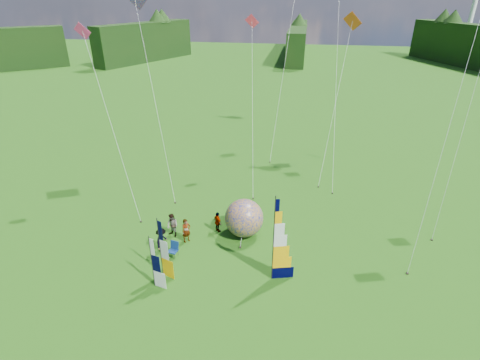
% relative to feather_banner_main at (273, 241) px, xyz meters
% --- Properties ---
extents(ground, '(220.00, 220.00, 0.00)m').
position_rel_feather_banner_main_xyz_m(ground, '(-1.22, -2.18, -2.73)').
color(ground, '#225B0E').
rests_on(ground, ground).
extents(treeline_ring, '(210.00, 210.00, 8.00)m').
position_rel_feather_banner_main_xyz_m(treeline_ring, '(-1.22, -2.18, 1.27)').
color(treeline_ring, '#1B330E').
rests_on(treeline_ring, ground).
extents(feather_banner_main, '(1.44, 0.49, 5.47)m').
position_rel_feather_banner_main_xyz_m(feather_banner_main, '(0.00, 0.00, 0.00)').
color(feather_banner_main, black).
rests_on(feather_banner_main, ground).
extents(side_banner_left, '(1.04, 0.47, 3.89)m').
position_rel_feather_banner_main_xyz_m(side_banner_left, '(-6.49, -0.72, -0.79)').
color(side_banner_left, '#FFAE03').
rests_on(side_banner_left, ground).
extents(side_banner_far, '(0.99, 0.34, 3.36)m').
position_rel_feather_banner_main_xyz_m(side_banner_far, '(-6.65, -1.69, -1.05)').
color(side_banner_far, white).
rests_on(side_banner_far, ground).
extents(bol_inflatable, '(3.30, 3.30, 2.67)m').
position_rel_feather_banner_main_xyz_m(bol_inflatable, '(-2.33, 4.23, -1.40)').
color(bol_inflatable, navy).
rests_on(bol_inflatable, ground).
extents(spectator_a, '(0.75, 0.75, 1.75)m').
position_rel_feather_banner_main_xyz_m(spectator_a, '(-6.05, 2.76, -1.86)').
color(spectator_a, '#66594C').
rests_on(spectator_a, ground).
extents(spectator_b, '(0.95, 0.78, 1.75)m').
position_rel_feather_banner_main_xyz_m(spectator_b, '(-7.17, 3.19, -1.86)').
color(spectator_b, '#66594C').
rests_on(spectator_b, ground).
extents(spectator_c, '(0.53, 1.18, 1.78)m').
position_rel_feather_banner_main_xyz_m(spectator_c, '(-7.28, 1.40, -1.84)').
color(spectator_c, '#66594C').
rests_on(spectator_c, ground).
extents(spectator_d, '(0.91, 0.92, 1.57)m').
position_rel_feather_banner_main_xyz_m(spectator_d, '(-4.21, 4.23, -1.95)').
color(spectator_d, '#66594C').
rests_on(spectator_d, ground).
extents(camp_chair, '(0.71, 0.71, 1.05)m').
position_rel_feather_banner_main_xyz_m(camp_chair, '(-6.43, 1.02, -2.21)').
color(camp_chair, navy).
rests_on(camp_chair, ground).
extents(kite_whale, '(7.67, 14.67, 16.80)m').
position_rel_feather_banner_main_xyz_m(kite_whale, '(3.87, 16.96, 5.67)').
color(kite_whale, black).
rests_on(kite_whale, ground).
extents(kite_rainbow_delta, '(10.68, 12.95, 17.64)m').
position_rel_feather_banner_main_xyz_m(kite_rainbow_delta, '(-10.81, 11.13, 6.09)').
color(kite_rainbow_delta, red).
rests_on(kite_rainbow_delta, ground).
extents(kite_parafoil, '(7.29, 10.60, 16.89)m').
position_rel_feather_banner_main_xyz_m(kite_parafoil, '(9.48, 5.08, 5.71)').
color(kite_parafoil, '#BD0212').
rests_on(kite_parafoil, ground).
extents(small_kite_red, '(4.61, 10.05, 13.94)m').
position_rel_feather_banner_main_xyz_m(small_kite_red, '(-3.05, 13.11, 4.24)').
color(small_kite_red, '#ED2F48').
rests_on(small_kite_red, ground).
extents(small_kite_orange, '(7.79, 12.05, 14.23)m').
position_rel_feather_banner_main_xyz_m(small_kite_orange, '(3.95, 16.37, 4.38)').
color(small_kite_orange, '#F65219').
rests_on(small_kite_orange, ground).
extents(small_kite_yellow, '(8.32, 10.24, 15.58)m').
position_rel_feather_banner_main_xyz_m(small_kite_yellow, '(11.79, 8.77, 5.06)').
color(small_kite_yellow, yellow).
rests_on(small_kite_yellow, ground).
extents(small_kite_pink, '(7.03, 6.92, 13.74)m').
position_rel_feather_banner_main_xyz_m(small_kite_pink, '(-12.48, 6.79, 4.14)').
color(small_kite_pink, '#E1306E').
rests_on(small_kite_pink, ground).
extents(small_kite_green, '(4.94, 12.53, 18.86)m').
position_rel_feather_banner_main_xyz_m(small_kite_green, '(-0.99, 21.41, 6.70)').
color(small_kite_green, green).
rests_on(small_kite_green, ground).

